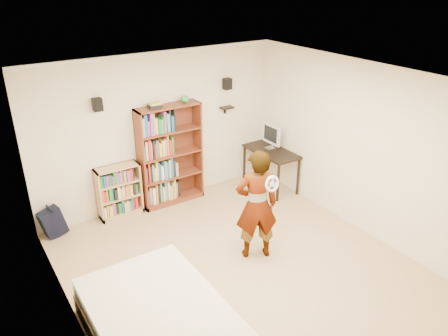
{
  "coord_description": "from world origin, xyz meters",
  "views": [
    {
      "loc": [
        -2.98,
        -4.1,
        3.92
      ],
      "look_at": [
        0.1,
        0.6,
        1.33
      ],
      "focal_mm": 35.0,
      "sensor_mm": 36.0,
      "label": 1
    }
  ],
  "objects_px": {
    "daybed": "(161,322)",
    "person": "(257,205)",
    "tall_bookshelf": "(170,155)",
    "computer_desk": "(270,169)",
    "low_bookshelf": "(119,191)"
  },
  "relations": [
    {
      "from": "computer_desk",
      "to": "daybed",
      "type": "height_order",
      "value": "computer_desk"
    },
    {
      "from": "person",
      "to": "tall_bookshelf",
      "type": "bearing_deg",
      "value": -58.74
    },
    {
      "from": "person",
      "to": "computer_desk",
      "type": "bearing_deg",
      "value": -110.07
    },
    {
      "from": "daybed",
      "to": "computer_desk",
      "type": "bearing_deg",
      "value": 34.7
    },
    {
      "from": "computer_desk",
      "to": "person",
      "type": "xyz_separation_m",
      "value": [
        -1.57,
        -1.62,
        0.46
      ]
    },
    {
      "from": "low_bookshelf",
      "to": "computer_desk",
      "type": "bearing_deg",
      "value": -11.47
    },
    {
      "from": "tall_bookshelf",
      "to": "computer_desk",
      "type": "bearing_deg",
      "value": -16.46
    },
    {
      "from": "computer_desk",
      "to": "person",
      "type": "relative_size",
      "value": 0.67
    },
    {
      "from": "tall_bookshelf",
      "to": "low_bookshelf",
      "type": "distance_m",
      "value": 1.08
    },
    {
      "from": "tall_bookshelf",
      "to": "person",
      "type": "distance_m",
      "value": 2.18
    },
    {
      "from": "daybed",
      "to": "person",
      "type": "relative_size",
      "value": 1.26
    },
    {
      "from": "daybed",
      "to": "person",
      "type": "bearing_deg",
      "value": 22.58
    },
    {
      "from": "low_bookshelf",
      "to": "daybed",
      "type": "xyz_separation_m",
      "value": [
        -0.66,
        -2.99,
        -0.15
      ]
    },
    {
      "from": "low_bookshelf",
      "to": "person",
      "type": "bearing_deg",
      "value": -60.28
    },
    {
      "from": "low_bookshelf",
      "to": "daybed",
      "type": "distance_m",
      "value": 3.06
    }
  ]
}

